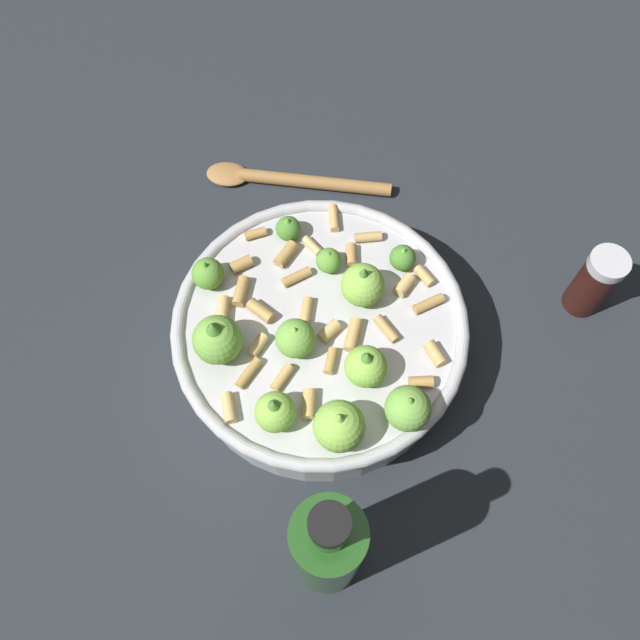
{
  "coord_description": "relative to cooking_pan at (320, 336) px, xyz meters",
  "views": [
    {
      "loc": [
        -0.28,
        0.03,
        0.67
      ],
      "look_at": [
        0.0,
        0.0,
        0.08
      ],
      "focal_mm": 37.79,
      "sensor_mm": 36.0,
      "label": 1
    }
  ],
  "objects": [
    {
      "name": "wooden_spoon",
      "position": [
        0.23,
        0.02,
        -0.04
      ],
      "size": [
        0.07,
        0.23,
        0.02
      ],
      "color": "#9E703D",
      "rests_on": "ground"
    },
    {
      "name": "pepper_shaker",
      "position": [
        0.04,
        -0.3,
        0.0
      ],
      "size": [
        0.04,
        0.04,
        0.09
      ],
      "color": "#33140F",
      "rests_on": "ground"
    },
    {
      "name": "ground_plane",
      "position": [
        0.0,
        -0.0,
        -0.04
      ],
      "size": [
        2.4,
        2.4,
        0.0
      ],
      "primitive_type": "plane",
      "color": "#23282D"
    },
    {
      "name": "olive_oil_bottle",
      "position": [
        -0.21,
        0.01,
        0.05
      ],
      "size": [
        0.06,
        0.06,
        0.23
      ],
      "color": "#1E4C19",
      "rests_on": "ground"
    },
    {
      "name": "cooking_pan",
      "position": [
        0.0,
        0.0,
        0.0
      ],
      "size": [
        0.3,
        0.3,
        0.13
      ],
      "color": "#B7B7BC",
      "rests_on": "ground"
    }
  ]
}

